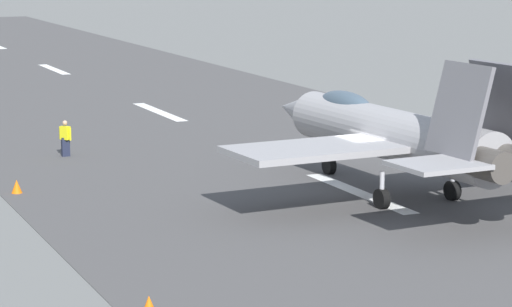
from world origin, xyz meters
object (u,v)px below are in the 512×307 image
object	(u,v)px
fighter_jet	(391,133)
marker_cone_mid	(17,187)
marker_cone_near	(149,306)
crew_person	(65,139)

from	to	relation	value
fighter_jet	marker_cone_mid	size ratio (longest dim) A/B	30.39
marker_cone_near	marker_cone_mid	size ratio (longest dim) A/B	1.00
marker_cone_near	crew_person	bearing A→B (deg)	-9.07
crew_person	marker_cone_near	bearing A→B (deg)	170.93
crew_person	marker_cone_mid	xyz separation A→B (m)	(-7.07, 3.75, -0.57)
marker_cone_near	marker_cone_mid	bearing A→B (deg)	0.00
fighter_jet	marker_cone_mid	world-z (taller)	fighter_jet
crew_person	marker_cone_mid	bearing A→B (deg)	152.03
fighter_jet	marker_cone_mid	distance (m)	14.76
fighter_jet	marker_cone_mid	xyz separation A→B (m)	(6.09, 13.26, -2.19)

